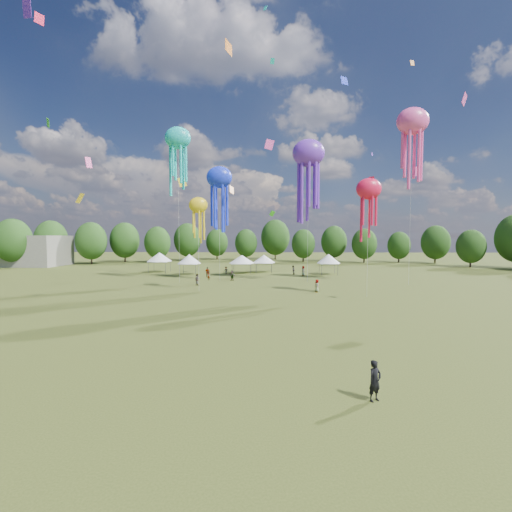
{
  "coord_description": "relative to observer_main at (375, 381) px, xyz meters",
  "views": [
    {
      "loc": [
        2.25,
        -16.97,
        7.85
      ],
      "look_at": [
        1.19,
        15.0,
        6.0
      ],
      "focal_mm": 24.22,
      "sensor_mm": 36.0,
      "label": 1
    }
  ],
  "objects": [
    {
      "name": "ground",
      "position": [
        -7.37,
        0.77,
        -0.98
      ],
      "size": [
        300.0,
        300.0,
        0.0
      ],
      "primitive_type": "plane",
      "color": "#384416",
      "rests_on": "ground"
    },
    {
      "name": "treeline",
      "position": [
        -11.24,
        63.28,
        5.57
      ],
      "size": [
        201.57,
        95.24,
        13.43
      ],
      "color": "#38281C",
      "rests_on": "ground"
    },
    {
      "name": "spectators_far",
      "position": [
        -7.09,
        47.64,
        -0.08
      ],
      "size": [
        19.52,
        23.31,
        1.93
      ],
      "color": "gray",
      "rests_on": "ground"
    },
    {
      "name": "spectator_near",
      "position": [
        -16.27,
        37.99,
        -0.06
      ],
      "size": [
        1.13,
        1.08,
        1.83
      ],
      "primitive_type": "imported",
      "rotation": [
        0.0,
        0.0,
        2.51
      ],
      "color": "gray",
      "rests_on": "ground"
    },
    {
      "name": "festival_tents",
      "position": [
        -12.66,
        56.2,
        2.16
      ],
      "size": [
        40.92,
        9.97,
        4.34
      ],
      "color": "#47474C",
      "rests_on": "ground"
    },
    {
      "name": "small_kites",
      "position": [
        -7.32,
        42.71,
        29.81
      ],
      "size": [
        69.66,
        58.76,
        46.53
      ],
      "color": "#1B32F9",
      "rests_on": "ground"
    },
    {
      "name": "show_kites",
      "position": [
        -0.72,
        40.62,
        18.28
      ],
      "size": [
        42.59,
        17.39,
        28.12
      ],
      "color": "#1B32F9",
      "rests_on": "ground"
    },
    {
      "name": "observer_main",
      "position": [
        0.0,
        0.0,
        0.0
      ],
      "size": [
        0.85,
        0.77,
        1.95
      ],
      "primitive_type": "imported",
      "rotation": [
        0.0,
        0.0,
        0.54
      ],
      "color": "black",
      "rests_on": "ground"
    }
  ]
}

